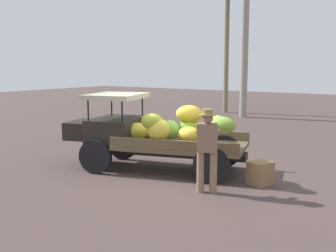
# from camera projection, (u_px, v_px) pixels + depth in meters

# --- Properties ---
(ground_plane) EXTENTS (60.00, 60.00, 0.00)m
(ground_plane) POSITION_uv_depth(u_px,v_px,m) (173.00, 174.00, 9.98)
(ground_plane) COLOR brown
(truck) EXTENTS (4.66, 2.74, 1.85)m
(truck) POSITION_uv_depth(u_px,v_px,m) (150.00, 133.00, 10.33)
(truck) COLOR black
(truck) RESTS_ON ground
(farmer) EXTENTS (0.57, 0.53, 1.69)m
(farmer) POSITION_uv_depth(u_px,v_px,m) (207.00, 145.00, 8.40)
(farmer) COLOR #8D6E54
(farmer) RESTS_ON ground
(wooden_crate) EXTENTS (0.53, 0.57, 0.50)m
(wooden_crate) POSITION_uv_depth(u_px,v_px,m) (260.00, 173.00, 9.05)
(wooden_crate) COLOR olive
(wooden_crate) RESTS_ON ground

